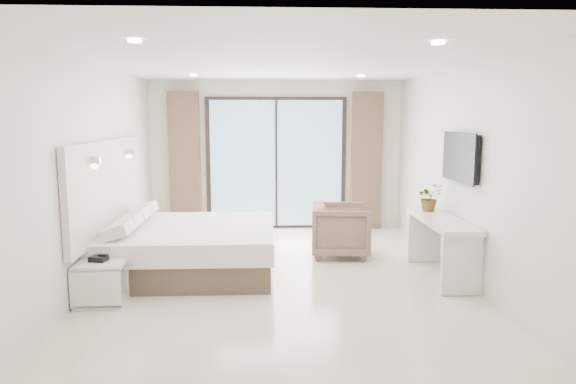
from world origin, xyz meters
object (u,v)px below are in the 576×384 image
at_px(console_desk, 442,235).
at_px(armchair, 341,228).
at_px(bed, 190,247).
at_px(nightstand, 101,283).

distance_m(console_desk, armchair, 1.58).
bearing_deg(armchair, console_desk, -128.48).
height_order(bed, nightstand, bed).
xyz_separation_m(bed, console_desk, (3.26, -0.43, 0.24)).
bearing_deg(console_desk, nightstand, -169.23).
xyz_separation_m(bed, armchair, (2.13, 0.67, 0.11)).
bearing_deg(nightstand, console_desk, 8.44).
distance_m(bed, armchair, 2.23).
distance_m(nightstand, console_desk, 4.15).
xyz_separation_m(bed, nightstand, (-0.80, -1.20, -0.08)).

